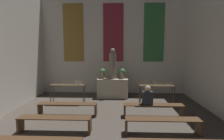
{
  "coord_description": "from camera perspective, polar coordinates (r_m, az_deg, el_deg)",
  "views": [
    {
      "loc": [
        0.3,
        -0.3,
        2.35
      ],
      "look_at": [
        0.0,
        7.34,
        1.46
      ],
      "focal_mm": 28.0,
      "sensor_mm": 36.0,
      "label": 1
    }
  ],
  "objects": [
    {
      "name": "altar",
      "position": [
        8.66,
        0.21,
        -5.89
      ],
      "size": [
        1.49,
        0.65,
        0.94
      ],
      "color": "#BCB29E",
      "rests_on": "ground_plane"
    },
    {
      "name": "wall_back",
      "position": [
        9.44,
        0.42,
        8.91
      ],
      "size": [
        7.83,
        0.16,
        5.39
      ],
      "color": "silver",
      "rests_on": "ground_plane"
    },
    {
      "name": "statue",
      "position": [
        8.48,
        0.21,
        1.74
      ],
      "size": [
        0.34,
        0.34,
        1.48
      ],
      "color": "gray",
      "rests_on": "altar"
    },
    {
      "name": "flower_vase_right",
      "position": [
        8.52,
        3.45,
        -0.97
      ],
      "size": [
        0.26,
        0.26,
        0.49
      ],
      "color": "#937A5B",
      "rests_on": "altar"
    },
    {
      "name": "pew_third_left",
      "position": [
        5.43,
        -18.19,
        -15.54
      ],
      "size": [
        2.07,
        0.36,
        0.45
      ],
      "color": "#4C331E",
      "rests_on": "ground_plane"
    },
    {
      "name": "pew_third_right",
      "position": [
        5.26,
        16.14,
        -16.21
      ],
      "size": [
        2.07,
        0.36,
        0.45
      ],
      "color": "#4C331E",
      "rests_on": "ground_plane"
    },
    {
      "name": "pew_back_left",
      "position": [
        6.56,
        -14.25,
        -11.48
      ],
      "size": [
        2.07,
        0.36,
        0.45
      ],
      "color": "#4C331E",
      "rests_on": "ground_plane"
    },
    {
      "name": "pew_back_right",
      "position": [
        6.42,
        13.37,
        -11.86
      ],
      "size": [
        2.07,
        0.36,
        0.45
      ],
      "color": "#4C331E",
      "rests_on": "ground_plane"
    },
    {
      "name": "person_seated",
      "position": [
        6.27,
        11.5,
        -8.35
      ],
      "size": [
        0.36,
        0.24,
        0.67
      ],
      "color": "#282D38",
      "rests_on": "pew_back_right"
    },
    {
      "name": "flower_vase_left",
      "position": [
        8.56,
        -3.03,
        -0.94
      ],
      "size": [
        0.26,
        0.26,
        0.49
      ],
      "color": "#937A5B",
      "rests_on": "altar"
    },
    {
      "name": "candle_rack_left",
      "position": [
        7.83,
        -14.09,
        -5.45
      ],
      "size": [
        1.47,
        0.4,
        1.04
      ],
      "color": "#473823",
      "rests_on": "ground_plane"
    },
    {
      "name": "candle_rack_right",
      "position": [
        7.7,
        14.35,
        -5.67
      ],
      "size": [
        1.47,
        0.4,
        1.05
      ],
      "color": "#473823",
      "rests_on": "ground_plane"
    }
  ]
}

